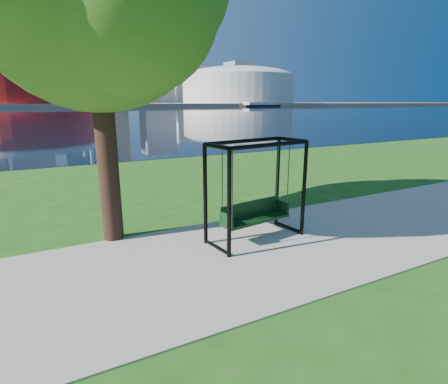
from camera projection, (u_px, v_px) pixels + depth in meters
ground at (233, 246)px, 7.52m from camera, size 900.00×900.00×0.00m
path at (245, 254)px, 7.09m from camera, size 120.00×4.00×0.03m
river at (51, 113)px, 94.99m from camera, size 900.00×180.00×0.02m
far_bank at (41, 104)px, 269.69m from camera, size 900.00×228.00×2.00m
stadium at (20, 82)px, 200.99m from camera, size 83.00×83.00×32.00m
arena at (238, 84)px, 265.69m from camera, size 84.00×84.00×26.56m
skyline at (29, 58)px, 270.51m from camera, size 392.00×66.00×96.50m
swing at (255, 193)px, 7.59m from camera, size 2.27×1.22×2.21m
barge at (260, 105)px, 218.45m from camera, size 29.13×11.51×2.83m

